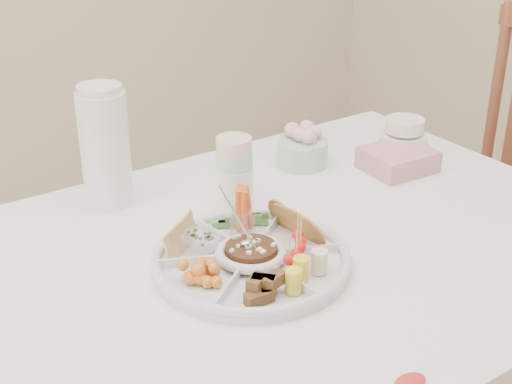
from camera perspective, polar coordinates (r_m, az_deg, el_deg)
chair at (r=2.29m, az=18.96°, el=-0.34°), size 0.48×0.48×1.07m
party_tray at (r=1.38m, az=-0.39°, el=-5.17°), size 0.50×0.50×0.04m
bean_dip at (r=1.37m, az=-0.39°, el=-4.91°), size 0.13×0.13×0.04m
tortillas at (r=1.44m, az=3.59°, el=-2.72°), size 0.13×0.13×0.06m
carrot_cucumber at (r=1.47m, az=-1.26°, el=-1.21°), size 0.14×0.14×0.10m
pita_raisins at (r=1.41m, az=-5.37°, el=-3.48°), size 0.15×0.15×0.06m
cherries at (r=1.30m, az=-4.82°, el=-6.54°), size 0.13×0.13×0.04m
granola_chunks at (r=1.26m, az=0.62°, el=-7.64°), size 0.14×0.14×0.05m
banana_tomato at (r=1.32m, az=4.91°, el=-4.78°), size 0.13×0.13×0.08m
cup_stack at (r=1.55m, az=-1.76°, el=2.40°), size 0.09×0.09×0.23m
thermos at (r=1.61m, az=-12.01°, el=3.71°), size 0.13×0.13×0.28m
flower_bowl at (r=1.81m, az=3.73°, el=3.64°), size 0.15×0.15×0.10m
napkin_stack at (r=1.82m, az=11.27°, el=2.56°), size 0.17×0.15×0.05m
plate_stack at (r=1.91m, az=11.72°, el=4.18°), size 0.16×0.16×0.09m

